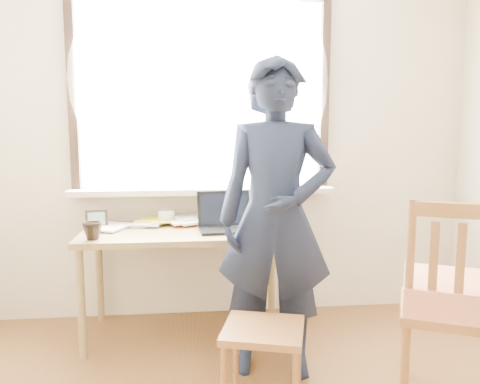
{
  "coord_description": "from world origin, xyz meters",
  "views": [
    {
      "loc": [
        -0.29,
        -1.38,
        1.36
      ],
      "look_at": [
        -0.04,
        0.95,
        1.05
      ],
      "focal_mm": 35.0,
      "sensor_mm": 36.0,
      "label": 1
    }
  ],
  "objects": [
    {
      "name": "room_shell",
      "position": [
        -0.02,
        0.2,
        1.64
      ],
      "size": [
        3.52,
        4.02,
        2.61
      ],
      "color": "beige",
      "rests_on": "ground"
    },
    {
      "name": "desk",
      "position": [
        -0.32,
        1.63,
        0.64
      ],
      "size": [
        1.33,
        0.67,
        0.71
      ],
      "color": "olive",
      "rests_on": "ground"
    },
    {
      "name": "laptop",
      "position": [
        -0.06,
        1.6,
        0.77
      ],
      "size": [
        0.37,
        0.31,
        0.24
      ],
      "color": "black",
      "rests_on": "desk"
    },
    {
      "name": "mug_white",
      "position": [
        -0.46,
        1.86,
        0.76
      ],
      "size": [
        0.16,
        0.16,
        0.09
      ],
      "primitive_type": "imported",
      "rotation": [
        0.0,
        0.0,
        0.9
      ],
      "color": "white",
      "rests_on": "desk"
    },
    {
      "name": "mug_dark",
      "position": [
        -0.87,
        1.41,
        0.77
      ],
      "size": [
        0.15,
        0.15,
        0.1
      ],
      "primitive_type": "imported",
      "rotation": [
        0.0,
        0.0,
        -0.55
      ],
      "color": "black",
      "rests_on": "desk"
    },
    {
      "name": "mouse",
      "position": [
        0.18,
        1.53,
        0.73
      ],
      "size": [
        0.1,
        0.07,
        0.04
      ],
      "primitive_type": "ellipsoid",
      "color": "black",
      "rests_on": "desk"
    },
    {
      "name": "desk_clutter",
      "position": [
        -0.62,
        1.82,
        0.74
      ],
      "size": [
        0.86,
        0.48,
        0.04
      ],
      "color": "#2C5691",
      "rests_on": "desk"
    },
    {
      "name": "book_a",
      "position": [
        -0.67,
        1.82,
        0.73
      ],
      "size": [
        0.24,
        0.29,
        0.02
      ],
      "primitive_type": "imported",
      "rotation": [
        0.0,
        0.0,
        -0.21
      ],
      "color": "white",
      "rests_on": "desk"
    },
    {
      "name": "book_b",
      "position": [
        0.04,
        1.9,
        0.72
      ],
      "size": [
        0.2,
        0.26,
        0.02
      ],
      "primitive_type": "imported",
      "rotation": [
        0.0,
        0.0,
        -0.08
      ],
      "color": "white",
      "rests_on": "desk"
    },
    {
      "name": "picture_frame",
      "position": [
        -0.91,
        1.73,
        0.77
      ],
      "size": [
        0.14,
        0.04,
        0.11
      ],
      "color": "black",
      "rests_on": "desk"
    },
    {
      "name": "work_chair",
      "position": [
        0.06,
        0.79,
        0.33
      ],
      "size": [
        0.47,
        0.46,
        0.4
      ],
      "color": "brown",
      "rests_on": "ground"
    },
    {
      "name": "side_chair",
      "position": [
        0.98,
        0.69,
        0.55
      ],
      "size": [
        0.64,
        0.63,
        1.04
      ],
      "color": "brown",
      "rests_on": "ground"
    },
    {
      "name": "person",
      "position": [
        0.17,
        1.11,
        0.88
      ],
      "size": [
        0.71,
        0.54,
        1.75
      ],
      "primitive_type": "imported",
      "rotation": [
        0.0,
        0.0,
        -0.2
      ],
      "color": "black",
      "rests_on": "ground"
    }
  ]
}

